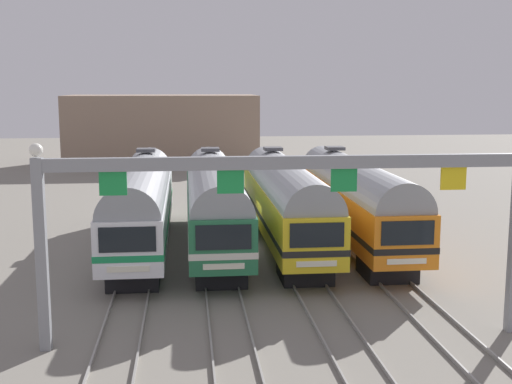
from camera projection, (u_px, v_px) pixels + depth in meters
ground_plane at (250, 248)px, 36.64m from camera, size 160.00×160.00×0.00m
track_bed at (229, 196)px, 53.32m from camera, size 13.09×70.00×0.15m
commuter_train_white at (142, 201)px, 35.62m from camera, size 2.88×18.06×5.05m
commuter_train_green at (214, 200)px, 36.01m from camera, size 2.88×18.06×5.05m
commuter_train_yellow at (285, 199)px, 36.41m from camera, size 2.88×18.06×5.05m
commuter_train_orange at (354, 198)px, 36.81m from camera, size 2.88×18.06×5.05m
catenary_gantry at (288, 197)px, 22.58m from camera, size 16.82×0.44×6.97m
maintenance_building at (163, 129)px, 76.56m from camera, size 21.31×10.00×7.69m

